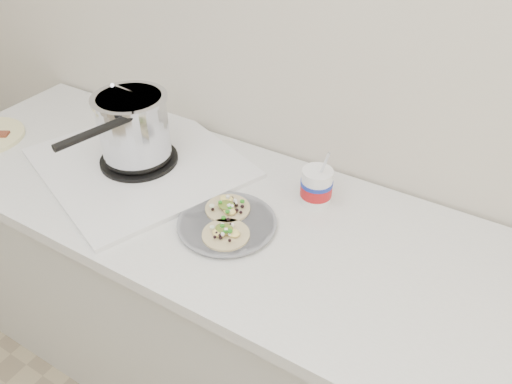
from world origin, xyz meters
The scene contains 4 objects.
counter centered at (0.00, 1.43, 0.45)m, with size 2.44×0.66×0.90m.
stove centered at (-0.54, 1.46, 0.99)m, with size 0.74×0.72×0.28m.
taco_plate centered at (-0.15, 1.36, 0.92)m, with size 0.27×0.27×0.04m.
tub centered at (0.01, 1.57, 0.96)m, with size 0.09×0.09×0.20m.
Camera 1 is at (0.43, 0.54, 1.78)m, focal length 35.00 mm.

